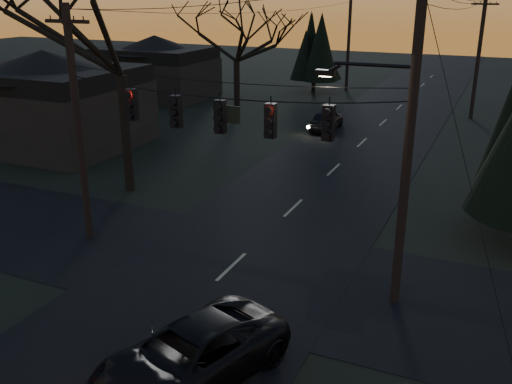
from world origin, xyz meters
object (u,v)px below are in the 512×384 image
at_px(utility_pole_far_r, 470,118).
at_px(sedan_oncoming_a, 326,119).
at_px(utility_pole_right, 394,301).
at_px(utility_pole_left, 90,237).
at_px(suv_near, 190,356).
at_px(utility_pole_far_l, 346,90).
at_px(bare_tree_left, 117,25).

relative_size(utility_pole_far_r, sedan_oncoming_a, 2.08).
xyz_separation_m(utility_pole_right, utility_pole_left, (-11.50, 0.00, 0.00)).
height_order(utility_pole_right, utility_pole_far_r, utility_pole_right).
height_order(suv_near, sedan_oncoming_a, suv_near).
relative_size(utility_pole_right, sedan_oncoming_a, 2.45).
height_order(utility_pole_left, suv_near, utility_pole_left).
relative_size(utility_pole_left, utility_pole_far_l, 1.06).
relative_size(utility_pole_far_r, suv_near, 1.66).
distance_m(bare_tree_left, sedan_oncoming_a, 17.38).
relative_size(utility_pole_right, bare_tree_left, 0.90).
relative_size(bare_tree_left, suv_near, 2.16).
bearing_deg(utility_pole_far_r, utility_pole_far_l, 145.18).
height_order(bare_tree_left, sedan_oncoming_a, bare_tree_left).
relative_size(utility_pole_far_l, sedan_oncoming_a, 1.96).
distance_m(utility_pole_far_r, suv_near, 33.96).
xyz_separation_m(suv_near, sedan_oncoming_a, (-4.79, 26.13, -0.02)).
bearing_deg(utility_pole_far_r, utility_pole_right, -90.00).
bearing_deg(suv_near, utility_pole_far_r, 103.45).
xyz_separation_m(bare_tree_left, sedan_oncoming_a, (4.79, 15.27, -6.77)).
relative_size(utility_pole_left, bare_tree_left, 0.77).
bearing_deg(utility_pole_left, utility_pole_right, 0.00).
bearing_deg(utility_pole_right, utility_pole_left, 180.00).
bearing_deg(utility_pole_left, suv_near, -36.52).
bearing_deg(bare_tree_left, utility_pole_far_l, 86.59).
xyz_separation_m(utility_pole_left, suv_near, (7.75, -5.74, 0.71)).
xyz_separation_m(utility_pole_far_l, suv_near, (7.75, -41.74, 0.71)).
xyz_separation_m(utility_pole_right, suv_near, (-3.75, -5.74, 0.71)).
bearing_deg(suv_near, bare_tree_left, 151.24).
bearing_deg(utility_pole_far_r, suv_near, -96.34).
relative_size(utility_pole_far_l, suv_near, 1.56).
bearing_deg(utility_pole_right, sedan_oncoming_a, 112.74).
height_order(utility_pole_far_r, suv_near, utility_pole_far_r).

